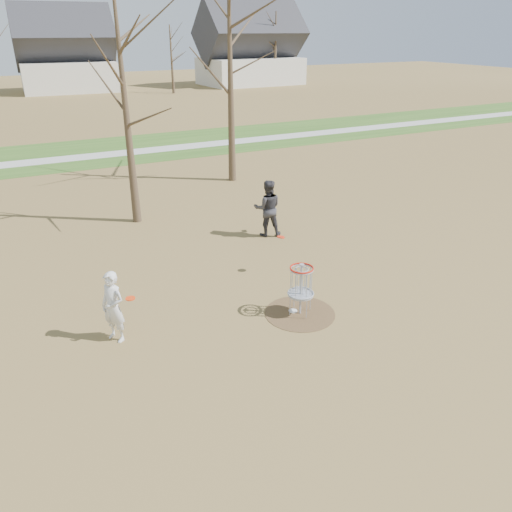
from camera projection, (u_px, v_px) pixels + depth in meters
The scene contains 11 objects.
ground at pixel (300, 313), 12.72m from camera, with size 160.00×160.00×0.00m, color brown.
green_band at pixel (117, 150), 29.78m from camera, with size 160.00×8.00×0.01m, color #2D5119.
footpath at pixel (121, 153), 28.97m from camera, with size 160.00×1.50×0.01m, color #9E9E99.
dirt_circle at pixel (300, 313), 12.71m from camera, with size 1.80×1.80×0.01m, color #47331E.
player_standing at pixel (113, 307), 11.31m from camera, with size 0.63×0.41×1.72m, color silver.
player_throwing at pixel (268, 208), 17.13m from camera, with size 0.96×0.75×1.98m, color #302F33.
disc_grounded at pixel (293, 311), 12.79m from camera, with size 0.22×0.22×0.02m, color silver.
discs_in_play at pixel (218, 262), 12.87m from camera, with size 4.97×1.76×0.09m.
disc_golf_basket at pixel (301, 282), 12.34m from camera, with size 0.64×0.64×1.35m.
bare_trees at pixel (91, 46), 40.31m from camera, with size 52.62×44.98×9.00m.
houses_row at pixel (90, 59), 55.73m from camera, with size 56.51×10.01×7.26m.
Camera 1 is at (-5.91, -9.29, 6.62)m, focal length 35.00 mm.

